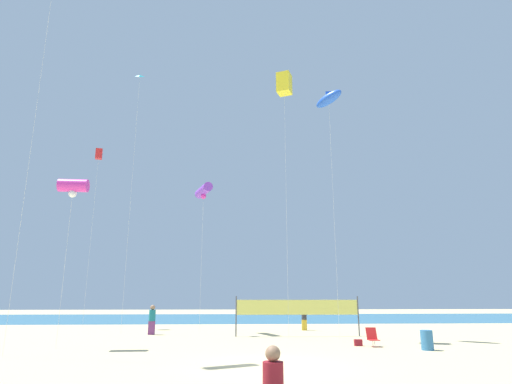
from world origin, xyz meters
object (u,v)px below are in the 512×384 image
object	(u,v)px
folding_beach_chair	(372,337)
kite_yellow_box	(284,84)
kite_magenta_tube	(73,186)
beachgoer_teal_shirt	(152,319)
beach_handbag	(358,343)
volleyball_net	(297,309)
kite_violet_tube	(204,191)
beachgoer_charcoal_shirt	(304,318)
trash_barrel	(427,340)
kite_red_box	(99,155)
kite_blue_inflatable	(329,99)
kite_cyan_diamond	(139,83)

from	to	relation	value
folding_beach_chair	kite_yellow_box	distance (m)	16.29
kite_yellow_box	kite_magenta_tube	bearing A→B (deg)	-164.21
beachgoer_teal_shirt	beach_handbag	distance (m)	13.33
volleyball_net	kite_violet_tube	distance (m)	10.67
beachgoer_teal_shirt	beachgoer_charcoal_shirt	distance (m)	10.77
beachgoer_charcoal_shirt	kite_yellow_box	bearing A→B (deg)	-74.88
beachgoer_charcoal_shirt	trash_barrel	xyz separation A→B (m)	(3.87, -11.37, -0.42)
trash_barrel	kite_red_box	world-z (taller)	kite_red_box
beachgoer_teal_shirt	beachgoer_charcoal_shirt	size ratio (longest dim) A/B	1.14
beachgoer_teal_shirt	kite_magenta_tube	distance (m)	10.32
kite_blue_inflatable	kite_cyan_diamond	bearing A→B (deg)	162.93
folding_beach_chair	kite_violet_tube	world-z (taller)	kite_violet_tube
trash_barrel	volleyball_net	size ratio (longest dim) A/B	0.11
beachgoer_charcoal_shirt	kite_blue_inflatable	distance (m)	15.58
kite_red_box	kite_blue_inflatable	size ratio (longest dim) A/B	0.92
folding_beach_chair	kite_violet_tube	size ratio (longest dim) A/B	0.09
kite_blue_inflatable	kite_cyan_diamond	distance (m)	14.57
beachgoer_teal_shirt	kite_magenta_tube	bearing A→B (deg)	44.94
beachgoer_teal_shirt	kite_cyan_diamond	world-z (taller)	kite_cyan_diamond
kite_cyan_diamond	beachgoer_teal_shirt	bearing A→B (deg)	-23.78
folding_beach_chair	kite_violet_tube	bearing A→B (deg)	120.52
beachgoer_charcoal_shirt	kite_violet_tube	xyz separation A→B (m)	(-7.40, -1.78, 8.96)
beachgoer_charcoal_shirt	kite_cyan_diamond	xyz separation A→B (m)	(-12.55, -1.94, 17.40)
folding_beach_chair	beach_handbag	size ratio (longest dim) A/B	2.28
beach_handbag	kite_cyan_diamond	size ratio (longest dim) A/B	0.02
volleyball_net	kite_violet_tube	world-z (taller)	kite_violet_tube
beachgoer_teal_shirt	kite_blue_inflatable	xyz separation A→B (m)	(11.43, -3.22, 14.17)
trash_barrel	kite_violet_tube	world-z (taller)	kite_violet_tube
kite_cyan_diamond	kite_blue_inflatable	bearing A→B (deg)	-17.07
beach_handbag	kite_magenta_tube	xyz separation A→B (m)	(-14.71, -0.23, 7.83)
kite_yellow_box	kite_blue_inflatable	bearing A→B (deg)	7.30
kite_yellow_box	kite_violet_tube	bearing A→B (deg)	139.05
beachgoer_charcoal_shirt	trash_barrel	world-z (taller)	beachgoer_charcoal_shirt
beachgoer_teal_shirt	folding_beach_chair	distance (m)	14.02
trash_barrel	folding_beach_chair	bearing A→B (deg)	143.12
kite_violet_tube	beachgoer_charcoal_shirt	bearing A→B (deg)	13.51
folding_beach_chair	kite_yellow_box	bearing A→B (deg)	120.23
kite_red_box	beachgoer_teal_shirt	bearing A→B (deg)	-42.38
kite_violet_tube	kite_yellow_box	bearing A→B (deg)	-40.95
folding_beach_chair	kite_violet_tube	xyz separation A→B (m)	(-9.21, 8.05, 9.36)
beachgoer_teal_shirt	kite_red_box	bearing A→B (deg)	-62.64
beachgoer_charcoal_shirt	kite_violet_tube	bearing A→B (deg)	-134.63
folding_beach_chair	kite_cyan_diamond	bearing A→B (deg)	132.89
folding_beach_chair	beachgoer_teal_shirt	bearing A→B (deg)	132.04
trash_barrel	kite_cyan_diamond	bearing A→B (deg)	150.12
kite_violet_tube	kite_yellow_box	size ratio (longest dim) A/B	0.61
kite_magenta_tube	kite_blue_inflatable	world-z (taller)	kite_blue_inflatable
trash_barrel	beach_handbag	xyz separation A→B (m)	(-2.71, 1.82, -0.29)
volleyball_net	kite_yellow_box	xyz separation A→B (m)	(-0.82, -1.99, 14.33)
kite_magenta_tube	kite_cyan_diamond	size ratio (longest dim) A/B	0.44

